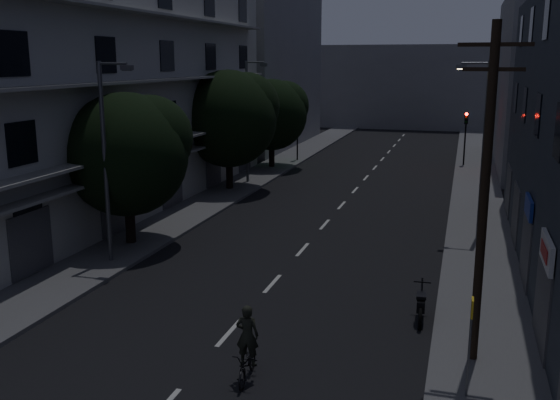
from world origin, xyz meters
The scene contains 20 objects.
ground centered at (0.00, 25.00, 0.00)m, with size 160.00×160.00×0.00m, color black.
sidewalk_left centered at (-7.50, 25.00, 0.07)m, with size 3.00×90.00×0.15m, color #565659.
sidewalk_right centered at (7.50, 25.00, 0.07)m, with size 3.00×90.00×0.15m, color #565659.
lane_markings centered at (0.00, 31.25, 0.01)m, with size 0.15×60.50×0.01m.
building_left centered at (-11.98, 18.00, 6.99)m, with size 7.00×36.00×14.00m.
building_far_left centered at (-12.00, 48.00, 8.00)m, with size 6.00×20.00×16.00m, color slate.
building_far_right centered at (12.00, 42.00, 6.50)m, with size 6.00×20.00×13.00m, color slate.
building_far_end centered at (0.00, 70.00, 5.00)m, with size 24.00×8.00×10.00m, color slate.
tree_near centered at (-7.55, 14.01, 4.34)m, with size 5.44×5.44×6.71m.
tree_mid centered at (-7.66, 26.69, 4.82)m, with size 6.08×6.08×7.48m.
tree_far centered at (-7.58, 35.51, 4.33)m, with size 5.40×5.40×6.67m.
traffic_signal_far_right centered at (6.61, 40.39, 3.10)m, with size 0.28×0.37×4.10m.
traffic_signal_far_left centered at (-6.58, 39.14, 3.10)m, with size 0.28×0.37×4.10m.
street_lamp_left_near centered at (-6.97, 11.41, 4.60)m, with size 1.51×0.25×8.00m.
street_lamp_right centered at (7.31, 19.18, 4.60)m, with size 1.51×0.25×8.00m.
street_lamp_left_far centered at (-7.25, 29.13, 4.60)m, with size 1.51×0.25×8.00m.
utility_pole centered at (7.15, 6.60, 4.87)m, with size 1.80×0.24×9.00m.
bus_stop_sign centered at (6.99, 4.47, 1.89)m, with size 0.06×0.35×2.52m.
motorcycle centered at (5.56, 9.14, 0.49)m, with size 0.56×1.94×1.24m.
cyclist centered at (1.51, 3.96, 0.70)m, with size 0.72×1.68×2.08m.
Camera 1 is at (6.56, -10.07, 8.16)m, focal length 40.00 mm.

